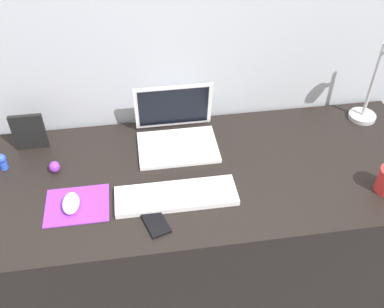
{
  "coord_description": "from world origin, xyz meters",
  "views": [
    {
      "loc": [
        -0.19,
        -1.14,
        1.83
      ],
      "look_at": [
        -0.02,
        0.0,
        0.83
      ],
      "focal_mm": 41.16,
      "sensor_mm": 36.0,
      "label": 1
    }
  ],
  "objects_px": {
    "keyboard": "(176,196)",
    "cell_phone": "(155,221)",
    "mouse": "(71,203)",
    "picture_frame": "(29,132)",
    "toy_figurine_blue": "(2,161)",
    "desk_lamp": "(377,85)",
    "toy_figurine_purple": "(54,167)",
    "laptop": "(176,129)"
  },
  "relations": [
    {
      "from": "cell_phone",
      "to": "toy_figurine_blue",
      "type": "xyz_separation_m",
      "value": [
        -0.52,
        0.33,
        0.03
      ]
    },
    {
      "from": "cell_phone",
      "to": "toy_figurine_blue",
      "type": "relative_size",
      "value": 2.0
    },
    {
      "from": "keyboard",
      "to": "picture_frame",
      "type": "height_order",
      "value": "picture_frame"
    },
    {
      "from": "desk_lamp",
      "to": "toy_figurine_purple",
      "type": "distance_m",
      "value": 1.25
    },
    {
      "from": "laptop",
      "to": "cell_phone",
      "type": "height_order",
      "value": "laptop"
    },
    {
      "from": "mouse",
      "to": "desk_lamp",
      "type": "distance_m",
      "value": 1.21
    },
    {
      "from": "mouse",
      "to": "desk_lamp",
      "type": "height_order",
      "value": "desk_lamp"
    },
    {
      "from": "mouse",
      "to": "toy_figurine_blue",
      "type": "relative_size",
      "value": 1.5
    },
    {
      "from": "cell_phone",
      "to": "toy_figurine_purple",
      "type": "height_order",
      "value": "toy_figurine_purple"
    },
    {
      "from": "keyboard",
      "to": "toy_figurine_purple",
      "type": "bearing_deg",
      "value": 154.79
    },
    {
      "from": "keyboard",
      "to": "desk_lamp",
      "type": "height_order",
      "value": "desk_lamp"
    },
    {
      "from": "desk_lamp",
      "to": "picture_frame",
      "type": "distance_m",
      "value": 1.34
    },
    {
      "from": "desk_lamp",
      "to": "mouse",
      "type": "bearing_deg",
      "value": -165.78
    },
    {
      "from": "desk_lamp",
      "to": "picture_frame",
      "type": "relative_size",
      "value": 2.6
    },
    {
      "from": "laptop",
      "to": "toy_figurine_blue",
      "type": "bearing_deg",
      "value": -173.73
    },
    {
      "from": "toy_figurine_blue",
      "to": "toy_figurine_purple",
      "type": "xyz_separation_m",
      "value": [
        0.18,
        -0.04,
        -0.01
      ]
    },
    {
      "from": "keyboard",
      "to": "toy_figurine_blue",
      "type": "xyz_separation_m",
      "value": [
        -0.6,
        0.24,
        0.02
      ]
    },
    {
      "from": "mouse",
      "to": "toy_figurine_blue",
      "type": "distance_m",
      "value": 0.34
    },
    {
      "from": "cell_phone",
      "to": "picture_frame",
      "type": "distance_m",
      "value": 0.62
    },
    {
      "from": "mouse",
      "to": "desk_lamp",
      "type": "bearing_deg",
      "value": 14.22
    },
    {
      "from": "laptop",
      "to": "toy_figurine_blue",
      "type": "distance_m",
      "value": 0.64
    },
    {
      "from": "keyboard",
      "to": "cell_phone",
      "type": "height_order",
      "value": "keyboard"
    },
    {
      "from": "keyboard",
      "to": "desk_lamp",
      "type": "bearing_deg",
      "value": 20.36
    },
    {
      "from": "mouse",
      "to": "toy_figurine_purple",
      "type": "xyz_separation_m",
      "value": [
        -0.07,
        0.19,
        0.0
      ]
    },
    {
      "from": "toy_figurine_purple",
      "to": "mouse",
      "type": "bearing_deg",
      "value": -69.99
    },
    {
      "from": "desk_lamp",
      "to": "toy_figurine_blue",
      "type": "relative_size",
      "value": 6.08
    },
    {
      "from": "laptop",
      "to": "picture_frame",
      "type": "height_order",
      "value": "laptop"
    },
    {
      "from": "cell_phone",
      "to": "toy_figurine_purple",
      "type": "distance_m",
      "value": 0.44
    },
    {
      "from": "mouse",
      "to": "picture_frame",
      "type": "distance_m",
      "value": 0.38
    },
    {
      "from": "cell_phone",
      "to": "desk_lamp",
      "type": "bearing_deg",
      "value": 6.08
    },
    {
      "from": "keyboard",
      "to": "cell_phone",
      "type": "bearing_deg",
      "value": -130.91
    },
    {
      "from": "laptop",
      "to": "desk_lamp",
      "type": "relative_size",
      "value": 0.77
    },
    {
      "from": "laptop",
      "to": "toy_figurine_purple",
      "type": "distance_m",
      "value": 0.47
    },
    {
      "from": "toy_figurine_blue",
      "to": "toy_figurine_purple",
      "type": "distance_m",
      "value": 0.19
    },
    {
      "from": "mouse",
      "to": "toy_figurine_purple",
      "type": "height_order",
      "value": "toy_figurine_purple"
    },
    {
      "from": "toy_figurine_purple",
      "to": "picture_frame",
      "type": "bearing_deg",
      "value": 122.33
    },
    {
      "from": "toy_figurine_blue",
      "to": "keyboard",
      "type": "bearing_deg",
      "value": -21.76
    },
    {
      "from": "mouse",
      "to": "picture_frame",
      "type": "xyz_separation_m",
      "value": [
        -0.16,
        0.34,
        0.05
      ]
    },
    {
      "from": "keyboard",
      "to": "cell_phone",
      "type": "relative_size",
      "value": 3.2
    },
    {
      "from": "laptop",
      "to": "toy_figurine_purple",
      "type": "xyz_separation_m",
      "value": [
        -0.45,
        -0.11,
        -0.03
      ]
    },
    {
      "from": "laptop",
      "to": "keyboard",
      "type": "height_order",
      "value": "laptop"
    },
    {
      "from": "keyboard",
      "to": "mouse",
      "type": "distance_m",
      "value": 0.35
    }
  ]
}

